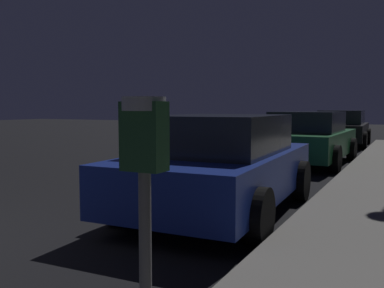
# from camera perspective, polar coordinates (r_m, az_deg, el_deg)

# --- Properties ---
(parking_meter) EXTENTS (0.19, 0.19, 1.43)m
(parking_meter) POSITION_cam_1_polar(r_m,az_deg,el_deg) (1.84, -6.48, -4.57)
(parking_meter) COLOR #59595B
(parking_meter) RESTS_ON sidewalk
(car_blue) EXTENTS (2.25, 4.13, 1.43)m
(car_blue) POSITION_cam_1_polar(r_m,az_deg,el_deg) (6.17, 3.84, -2.67)
(car_blue) COLOR navy
(car_blue) RESTS_ON ground
(car_green) EXTENTS (2.17, 4.29, 1.43)m
(car_green) POSITION_cam_1_polar(r_m,az_deg,el_deg) (11.85, 15.55, 0.76)
(car_green) COLOR #19592D
(car_green) RESTS_ON ground
(car_black) EXTENTS (2.14, 4.22, 1.43)m
(car_black) POSITION_cam_1_polar(r_m,az_deg,el_deg) (17.98, 19.73, 2.05)
(car_black) COLOR black
(car_black) RESTS_ON ground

